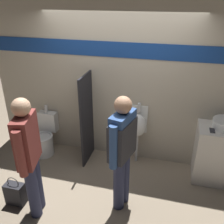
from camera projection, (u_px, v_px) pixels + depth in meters
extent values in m
plane|color=gray|center=(109.00, 172.00, 4.21)|extent=(16.00, 16.00, 0.00)
cube|color=#B2A893|center=(119.00, 85.00, 4.15)|extent=(4.56, 0.06, 2.70)
cube|color=navy|center=(119.00, 50.00, 3.86)|extent=(4.47, 0.01, 0.24)
cube|color=#232328|center=(212.00, 130.00, 3.64)|extent=(0.07, 0.14, 0.01)
cube|color=black|center=(87.00, 120.00, 4.24)|extent=(0.03, 0.56, 1.58)
cylinder|color=silver|center=(137.00, 148.00, 4.39)|extent=(0.04, 0.04, 0.54)
ellipsoid|color=silver|center=(138.00, 125.00, 4.20)|extent=(0.30, 0.24, 0.40)
cube|color=silver|center=(139.00, 119.00, 4.27)|extent=(0.29, 0.02, 0.50)
cylinder|color=silver|center=(139.00, 108.00, 4.14)|extent=(0.06, 0.06, 0.16)
cylinder|color=silver|center=(43.00, 145.00, 4.62)|extent=(0.37, 0.37, 0.36)
torus|color=silver|center=(42.00, 137.00, 4.54)|extent=(0.39, 0.39, 0.04)
cube|color=silver|center=(48.00, 121.00, 4.70)|extent=(0.34, 0.16, 0.37)
cylinder|color=silver|center=(46.00, 109.00, 4.57)|extent=(0.06, 0.06, 0.14)
cylinder|color=#282D4C|center=(119.00, 184.00, 3.37)|extent=(0.15, 0.15, 0.80)
cylinder|color=#282D4C|center=(124.00, 177.00, 3.49)|extent=(0.15, 0.15, 0.80)
cube|color=#2D4C84|center=(122.00, 136.00, 3.12)|extent=(0.28, 0.45, 0.63)
cube|color=#2D2D33|center=(122.00, 140.00, 3.14)|extent=(0.31, 0.48, 0.51)
cylinder|color=#2D4C84|center=(113.00, 148.00, 2.94)|extent=(0.10, 0.10, 0.58)
cylinder|color=#2D4C84|center=(130.00, 130.00, 3.32)|extent=(0.10, 0.10, 0.58)
sphere|color=#A87A5B|center=(123.00, 105.00, 2.94)|extent=(0.22, 0.22, 0.22)
cylinder|color=#282D4C|center=(33.00, 191.00, 3.24)|extent=(0.15, 0.15, 0.82)
cylinder|color=#282D4C|center=(36.00, 183.00, 3.38)|extent=(0.15, 0.15, 0.82)
cube|color=brown|center=(27.00, 140.00, 3.00)|extent=(0.29, 0.46, 0.65)
cylinder|color=brown|center=(20.00, 154.00, 2.79)|extent=(0.10, 0.10, 0.59)
cylinder|color=brown|center=(33.00, 132.00, 3.23)|extent=(0.10, 0.10, 0.59)
sphere|color=tan|center=(21.00, 107.00, 2.81)|extent=(0.22, 0.22, 0.22)
cube|color=#232328|center=(15.00, 194.00, 3.54)|extent=(0.27, 0.15, 0.33)
torus|color=#4C4742|center=(13.00, 183.00, 3.45)|extent=(0.18, 0.01, 0.18)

